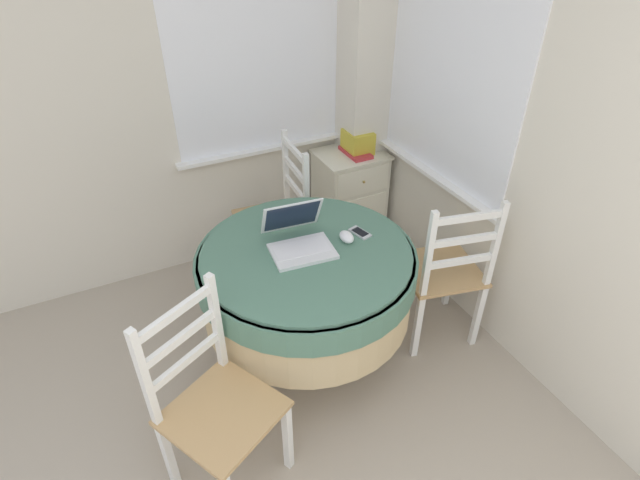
% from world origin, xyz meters
% --- Properties ---
extents(corner_room_shell, '(4.14, 4.91, 2.55)m').
position_xyz_m(corner_room_shell, '(1.07, 1.91, 1.28)').
color(corner_room_shell, beige).
rests_on(corner_room_shell, ground_plane).
extents(round_dining_table, '(1.10, 1.10, 0.75)m').
position_xyz_m(round_dining_table, '(0.82, 1.86, 0.59)').
color(round_dining_table, '#4C3D2D').
rests_on(round_dining_table, ground_plane).
extents(laptop, '(0.33, 0.35, 0.22)m').
position_xyz_m(laptop, '(0.81, 1.91, 0.80)').
color(laptop, silver).
rests_on(laptop, round_dining_table).
extents(computer_mouse, '(0.06, 0.10, 0.05)m').
position_xyz_m(computer_mouse, '(1.04, 1.85, 0.78)').
color(computer_mouse, white).
rests_on(computer_mouse, round_dining_table).
extents(cell_phone, '(0.09, 0.13, 0.01)m').
position_xyz_m(cell_phone, '(1.13, 1.88, 0.76)').
color(cell_phone, '#B2B7BC').
rests_on(cell_phone, round_dining_table).
extents(dining_chair_near_back_window, '(0.44, 0.45, 0.97)m').
position_xyz_m(dining_chair_near_back_window, '(0.97, 2.63, 0.46)').
color(dining_chair_near_back_window, tan).
rests_on(dining_chair_near_back_window, ground_plane).
extents(dining_chair_near_right_window, '(0.50, 0.49, 0.97)m').
position_xyz_m(dining_chair_near_right_window, '(1.58, 1.70, 0.46)').
color(dining_chair_near_right_window, tan).
rests_on(dining_chair_near_right_window, ground_plane).
extents(dining_chair_camera_near, '(0.56, 0.56, 0.97)m').
position_xyz_m(dining_chair_camera_near, '(0.19, 1.42, 0.46)').
color(dining_chair_camera_near, tan).
rests_on(dining_chair_camera_near, ground_plane).
extents(corner_cabinet, '(0.47, 0.39, 0.70)m').
position_xyz_m(corner_cabinet, '(1.62, 2.82, 0.35)').
color(corner_cabinet, silver).
rests_on(corner_cabinet, ground_plane).
extents(storage_box, '(0.17, 0.19, 0.15)m').
position_xyz_m(storage_box, '(1.67, 2.82, 0.77)').
color(storage_box, gold).
rests_on(storage_box, corner_cabinet).
extents(book_on_cabinet, '(0.14, 0.25, 0.02)m').
position_xyz_m(book_on_cabinet, '(1.64, 2.80, 0.71)').
color(book_on_cabinet, '#BC3338').
rests_on(book_on_cabinet, corner_cabinet).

